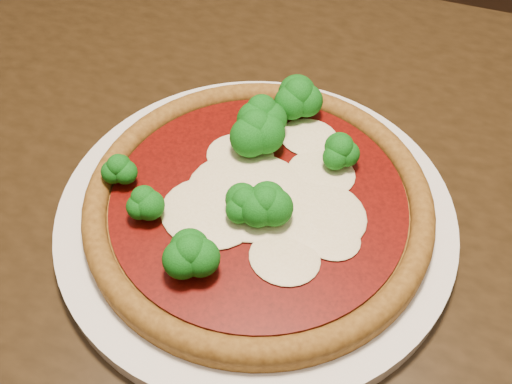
% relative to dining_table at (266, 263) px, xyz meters
% --- Properties ---
extents(dining_table, '(1.36, 0.92, 0.75)m').
position_rel_dining_table_xyz_m(dining_table, '(0.00, 0.00, 0.00)').
color(dining_table, black).
rests_on(dining_table, floor).
extents(plate, '(0.35, 0.35, 0.02)m').
position_rel_dining_table_xyz_m(plate, '(-0.00, -0.02, 0.10)').
color(plate, white).
rests_on(plate, dining_table).
extents(pizza, '(0.30, 0.30, 0.06)m').
position_rel_dining_table_xyz_m(pizza, '(-0.00, -0.01, 0.13)').
color(pizza, brown).
rests_on(pizza, plate).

